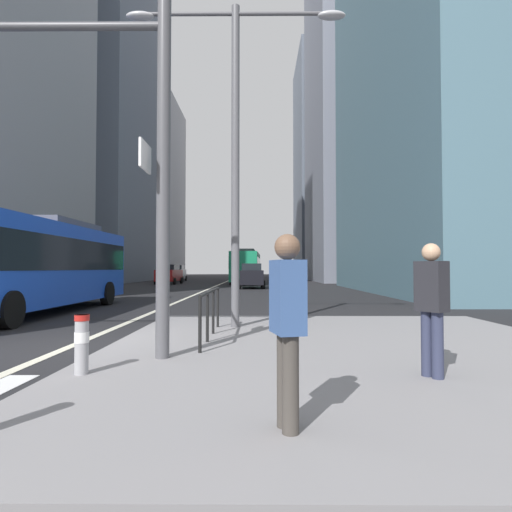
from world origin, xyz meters
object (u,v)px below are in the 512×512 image
Objects in this scene: pedestrian_waiting at (287,286)px; city_bus_blue_oncoming at (37,261)px; car_oncoming_far at (169,274)px; street_lamp_post at (235,119)px; traffic_signal_gantry at (18,111)px; bollard_left at (82,341)px; car_oncoming_mid at (177,273)px; car_receding_near at (251,273)px; city_bus_red_receding at (246,266)px; car_receding_far at (251,276)px; pedestrian_far at (432,302)px; pedestrian_walking at (288,320)px.

city_bus_blue_oncoming is at bearing 158.97° from pedestrian_waiting.
street_lamp_post is at bearing -75.06° from car_oncoming_far.
bollard_left is (1.51, -1.02, -3.56)m from traffic_signal_gantry.
city_bus_blue_oncoming is at bearing 121.21° from bollard_left.
car_oncoming_mid and car_receding_near have the same top height.
city_bus_red_receding is at bearing -42.80° from car_oncoming_mid.
car_oncoming_mid is 19.69m from car_receding_far.
traffic_signal_gantry is (-2.83, -49.24, 3.16)m from car_receding_near.
city_bus_red_receding is 2.74× the size of car_receding_far.
bollard_left is 4.73m from pedestrian_far.
city_bus_blue_oncoming is 13.70× the size of bollard_left.
car_oncoming_far is 0.56× the size of street_lamp_post.
traffic_signal_gantry reaches higher than pedestrian_far.
traffic_signal_gantry reaches higher than car_oncoming_mid.
city_bus_blue_oncoming is 42.05m from car_receding_near.
car_receding_near reaches higher than pedestrian_far.
pedestrian_waiting is at bearing -21.03° from city_bus_blue_oncoming.
city_bus_red_receding is 2.50× the size of car_oncoming_far.
pedestrian_waiting is at bearing 86.07° from pedestrian_walking.
car_receding_near is at bearing 88.50° from bollard_left.
car_oncoming_mid is at bearing 118.21° from car_receding_far.
traffic_signal_gantry is at bearing 169.50° from pedestrian_far.
street_lamp_post is (7.12, -4.16, 3.45)m from city_bus_blue_oncoming.
city_bus_red_receding is at bearing 93.72° from pedestrian_waiting.
car_receding_far is (0.50, -23.05, -0.00)m from car_receding_near.
bollard_left is at bearing 144.04° from pedestrian_walking.
pedestrian_waiting is at bearing 33.90° from street_lamp_post.
city_bus_red_receding is 2.56× the size of car_receding_near.
car_oncoming_far is 35.51m from traffic_signal_gantry.
car_oncoming_far is 2.58× the size of pedestrian_walking.
pedestrian_walking is (2.66, -1.93, 0.52)m from bollard_left.
car_oncoming_mid reaches higher than pedestrian_far.
pedestrian_waiting is (10.67, -39.08, 0.13)m from car_oncoming_mid.
city_bus_red_receding is 1.40× the size of street_lamp_post.
car_receding_near reaches higher than pedestrian_waiting.
city_bus_red_receding is 6.46× the size of pedestrian_waiting.
traffic_signal_gantry is (5.05, -35.01, 3.16)m from car_oncoming_far.
traffic_signal_gantry is at bearing 145.98° from bollard_left.
pedestrian_waiting is (4.68, 4.46, -3.03)m from traffic_signal_gantry.
pedestrian_far is at bearing -83.99° from car_receding_far.
car_oncoming_far is at bearing 107.67° from pedestrian_waiting.
bollard_left is at bearing -58.79° from city_bus_blue_oncoming.
car_receding_far is 0.51× the size of street_lamp_post.
car_oncoming_far reaches higher than pedestrian_waiting.
traffic_signal_gantry is 3.96× the size of pedestrian_far.
traffic_signal_gantry is 4.02× the size of pedestrian_waiting.
street_lamp_post reaches higher than pedestrian_waiting.
city_bus_red_receding reaches higher than car_oncoming_mid.
bollard_left is (5.29, -8.74, -1.24)m from city_bus_blue_oncoming.
city_bus_blue_oncoming is 2.65× the size of car_oncoming_mid.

